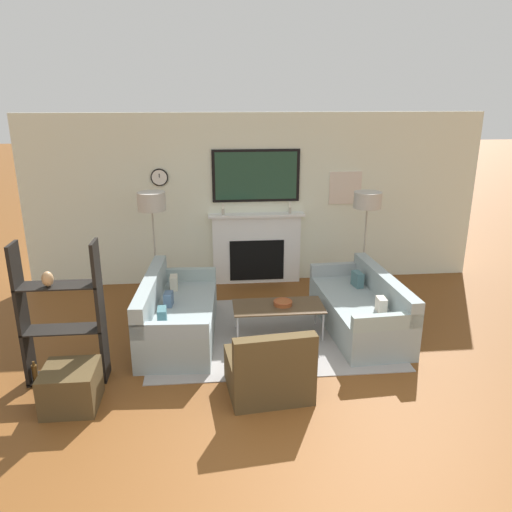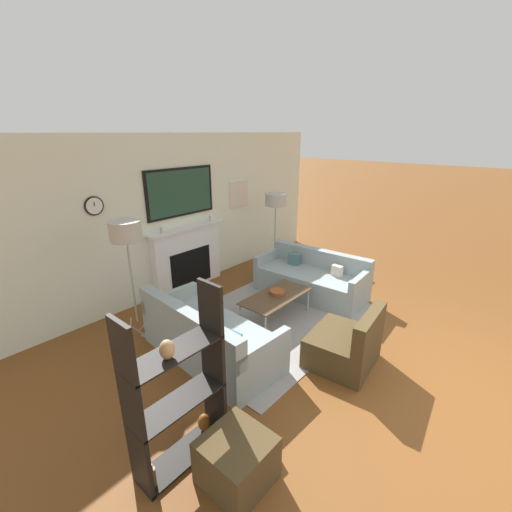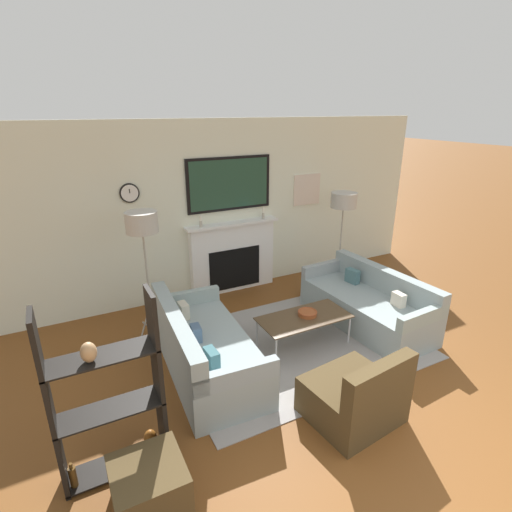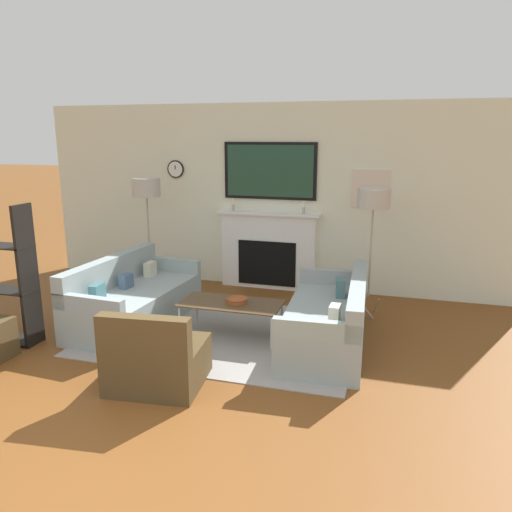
% 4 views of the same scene
% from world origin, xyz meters
% --- Properties ---
extents(ground_plane, '(60.00, 60.00, 0.00)m').
position_xyz_m(ground_plane, '(0.00, 0.00, 0.00)').
color(ground_plane, brown).
extents(fireplace_wall, '(7.23, 0.28, 2.70)m').
position_xyz_m(fireplace_wall, '(0.00, 4.71, 1.24)').
color(fireplace_wall, silver).
rests_on(fireplace_wall, ground_plane).
extents(area_rug, '(3.01, 2.23, 0.01)m').
position_xyz_m(area_rug, '(0.00, 2.73, 0.01)').
color(area_rug, gray).
rests_on(area_rug, ground_plane).
extents(couch_left, '(0.96, 1.90, 0.80)m').
position_xyz_m(couch_left, '(-1.20, 2.73, 0.28)').
color(couch_left, '#8F9E9F').
rests_on(couch_left, ground_plane).
extents(couch_right, '(0.93, 1.93, 0.75)m').
position_xyz_m(couch_right, '(1.20, 2.73, 0.28)').
color(couch_right, '#8F9E9F').
rests_on(couch_right, ground_plane).
extents(armchair, '(0.89, 0.82, 0.77)m').
position_xyz_m(armchair, '(-0.18, 1.37, 0.25)').
color(armchair, '#4B3A20').
rests_on(armchair, ground_plane).
extents(coffee_table, '(1.15, 0.55, 0.41)m').
position_xyz_m(coffee_table, '(0.09, 2.67, 0.38)').
color(coffee_table, '#4C3823').
rests_on(coffee_table, ground_plane).
extents(decorative_bowl, '(0.24, 0.24, 0.06)m').
position_xyz_m(decorative_bowl, '(0.15, 2.68, 0.44)').
color(decorative_bowl, brown).
rests_on(decorative_bowl, coffee_table).
extents(floor_lamp_left, '(0.39, 0.39, 1.68)m').
position_xyz_m(floor_lamp_left, '(-1.54, 3.81, 1.52)').
color(floor_lamp_left, '#9E998E').
rests_on(floor_lamp_left, ground_plane).
extents(floor_lamp_right, '(0.40, 0.40, 1.63)m').
position_xyz_m(floor_lamp_right, '(1.54, 3.81, 1.48)').
color(floor_lamp_right, '#9E998E').
rests_on(floor_lamp_right, ground_plane).
extents(shelf_unit, '(0.83, 0.28, 1.55)m').
position_xyz_m(shelf_unit, '(-2.30, 1.84, 0.71)').
color(shelf_unit, black).
rests_on(shelf_unit, ground_plane).
extents(ottoman, '(0.52, 0.52, 0.42)m').
position_xyz_m(ottoman, '(-2.15, 1.33, 0.21)').
color(ottoman, '#4B3A20').
rests_on(ottoman, ground_plane).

